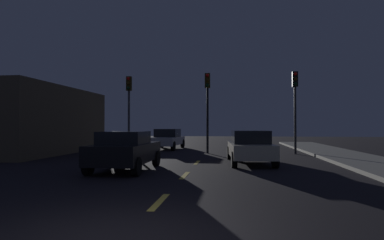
{
  "coord_description": "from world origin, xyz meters",
  "views": [
    {
      "loc": [
        1.6,
        -4.37,
        1.68
      ],
      "look_at": [
        -0.66,
        13.63,
        2.0
      ],
      "focal_mm": 30.13,
      "sensor_mm": 36.0,
      "label": 1
    }
  ],
  "objects_px": {
    "traffic_signal_right": "(295,96)",
    "car_stopped_ahead": "(250,147)",
    "traffic_signal_center": "(207,97)",
    "traffic_signal_left": "(129,99)",
    "car_adjacent_lane": "(125,150)",
    "car_oncoming_far": "(167,139)"
  },
  "relations": [
    {
      "from": "traffic_signal_left",
      "to": "car_adjacent_lane",
      "type": "relative_size",
      "value": 1.23
    },
    {
      "from": "car_adjacent_lane",
      "to": "car_oncoming_far",
      "type": "bearing_deg",
      "value": 93.5
    },
    {
      "from": "car_stopped_ahead",
      "to": "traffic_signal_right",
      "type": "bearing_deg",
      "value": 59.74
    },
    {
      "from": "traffic_signal_left",
      "to": "car_stopped_ahead",
      "type": "distance_m",
      "value": 9.19
    },
    {
      "from": "traffic_signal_right",
      "to": "car_stopped_ahead",
      "type": "xyz_separation_m",
      "value": [
        -2.92,
        -5.0,
        -2.68
      ]
    },
    {
      "from": "traffic_signal_right",
      "to": "car_oncoming_far",
      "type": "distance_m",
      "value": 9.39
    },
    {
      "from": "traffic_signal_right",
      "to": "traffic_signal_center",
      "type": "bearing_deg",
      "value": 180.0
    },
    {
      "from": "traffic_signal_center",
      "to": "traffic_signal_right",
      "type": "distance_m",
      "value": 5.2
    },
    {
      "from": "traffic_signal_center",
      "to": "car_stopped_ahead",
      "type": "relative_size",
      "value": 1.1
    },
    {
      "from": "traffic_signal_right",
      "to": "car_adjacent_lane",
      "type": "xyz_separation_m",
      "value": [
        -7.69,
        -7.87,
        -2.67
      ]
    },
    {
      "from": "car_stopped_ahead",
      "to": "car_adjacent_lane",
      "type": "xyz_separation_m",
      "value": [
        -4.78,
        -2.88,
        0.01
      ]
    },
    {
      "from": "traffic_signal_right",
      "to": "car_adjacent_lane",
      "type": "relative_size",
      "value": 1.26
    },
    {
      "from": "car_adjacent_lane",
      "to": "traffic_signal_right",
      "type": "bearing_deg",
      "value": 45.67
    },
    {
      "from": "traffic_signal_center",
      "to": "car_oncoming_far",
      "type": "relative_size",
      "value": 1.12
    },
    {
      "from": "car_stopped_ahead",
      "to": "car_oncoming_far",
      "type": "height_order",
      "value": "car_stopped_ahead"
    },
    {
      "from": "traffic_signal_left",
      "to": "car_adjacent_lane",
      "type": "height_order",
      "value": "traffic_signal_left"
    },
    {
      "from": "car_adjacent_lane",
      "to": "traffic_signal_left",
      "type": "bearing_deg",
      "value": 107.46
    },
    {
      "from": "traffic_signal_center",
      "to": "car_stopped_ahead",
      "type": "height_order",
      "value": "traffic_signal_center"
    },
    {
      "from": "car_stopped_ahead",
      "to": "car_adjacent_lane",
      "type": "distance_m",
      "value": 5.58
    },
    {
      "from": "traffic_signal_left",
      "to": "traffic_signal_center",
      "type": "bearing_deg",
      "value": 0.0
    },
    {
      "from": "traffic_signal_center",
      "to": "car_stopped_ahead",
      "type": "distance_m",
      "value": 6.11
    },
    {
      "from": "traffic_signal_center",
      "to": "car_stopped_ahead",
      "type": "bearing_deg",
      "value": -65.46
    }
  ]
}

